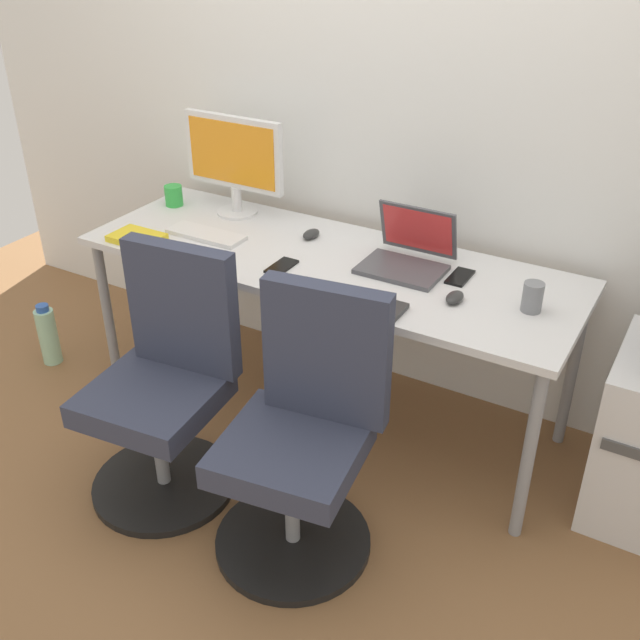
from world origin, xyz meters
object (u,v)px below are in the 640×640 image
at_px(office_chair_left, 166,388).
at_px(coffee_mug, 174,196).
at_px(office_chair_right, 303,440).
at_px(desktop_monitor, 234,159).
at_px(open_laptop, 408,253).
at_px(water_bottle_on_floor, 48,335).

height_order(office_chair_left, coffee_mug, office_chair_left).
bearing_deg(office_chair_left, office_chair_right, -0.03).
bearing_deg(desktop_monitor, office_chair_right, -45.22).
bearing_deg(coffee_mug, open_laptop, -2.26).
height_order(water_bottle_on_floor, coffee_mug, coffee_mug).
bearing_deg(water_bottle_on_floor, open_laptop, 14.63).
bearing_deg(desktop_monitor, open_laptop, -7.19).
xyz_separation_m(office_chair_right, desktop_monitor, (-0.87, 0.88, 0.56)).
bearing_deg(desktop_monitor, water_bottle_on_floor, -144.60).
height_order(office_chair_right, desktop_monitor, desktop_monitor).
bearing_deg(office_chair_left, open_laptop, 52.62).
height_order(open_laptop, coffee_mug, open_laptop).
bearing_deg(office_chair_right, desktop_monitor, 134.78).
bearing_deg(office_chair_right, open_laptop, 89.55).
relative_size(water_bottle_on_floor, desktop_monitor, 0.65).
relative_size(water_bottle_on_floor, coffee_mug, 3.37).
relative_size(office_chair_left, desktop_monitor, 1.96).
bearing_deg(office_chair_left, water_bottle_on_floor, 161.97).
distance_m(office_chair_left, water_bottle_on_floor, 1.14).
height_order(desktop_monitor, coffee_mug, desktop_monitor).
xyz_separation_m(water_bottle_on_floor, desktop_monitor, (0.76, 0.54, 0.83)).
bearing_deg(office_chair_right, water_bottle_on_floor, 168.16).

